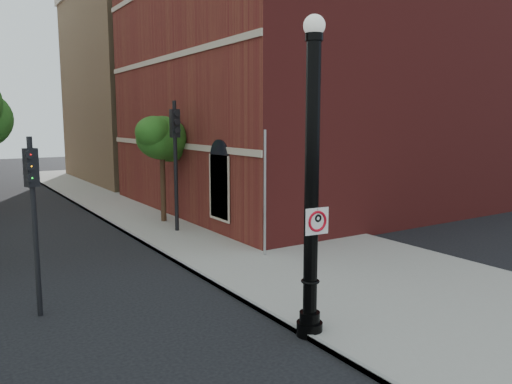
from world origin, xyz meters
TOP-DOWN VIEW (x-y plane):
  - ground at (0.00, 0.00)m, footprint 120.00×120.00m
  - sidewalk_right at (6.00, 10.00)m, footprint 8.00×60.00m
  - curb_edge at (2.05, 10.00)m, footprint 0.10×60.00m
  - brick_wall_building at (16.00, 14.00)m, footprint 22.30×16.30m
  - bg_building_tan_b at (16.00, 30.00)m, footprint 22.00×14.00m
  - lamppost at (2.21, -0.09)m, footprint 0.57×0.57m
  - no_parking_sign at (2.23, -0.26)m, footprint 0.56×0.09m
  - traffic_signal_left at (-2.51, 4.25)m, footprint 0.32×0.37m
  - traffic_signal_right at (3.85, 10.66)m, footprint 0.35×0.45m
  - utility_pole at (4.80, 5.56)m, footprint 0.09×0.09m
  - street_tree_c at (4.18, 12.86)m, footprint 2.68×2.42m

SIDE VIEW (x-z plane):
  - ground at x=0.00m, z-range 0.00..0.00m
  - sidewalk_right at x=6.00m, z-range 0.00..0.12m
  - curb_edge at x=2.05m, z-range 0.00..0.14m
  - utility_pole at x=4.80m, z-range 0.00..4.33m
  - no_parking_sign at x=2.23m, z-range 2.27..2.84m
  - traffic_signal_left at x=-2.51m, z-range 0.74..5.00m
  - lamppost at x=2.21m, z-range -0.26..6.45m
  - traffic_signal_right at x=3.85m, z-range 0.94..6.36m
  - street_tree_c at x=4.18m, z-range 1.39..6.22m
  - brick_wall_building at x=16.00m, z-range 0.01..12.51m
  - bg_building_tan_b at x=16.00m, z-range 0.00..14.00m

